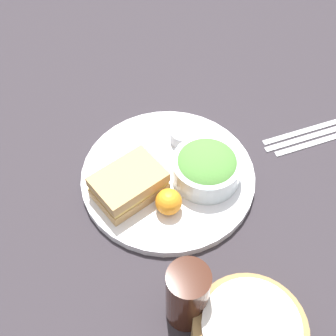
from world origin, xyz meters
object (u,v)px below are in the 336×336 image
at_px(fork, 302,131).
at_px(knife, 307,137).
at_px(sandwich, 129,185).
at_px(drink_glass, 187,296).
at_px(salad_bowl, 207,167).
at_px(dressing_cup, 184,136).
at_px(plate, 168,177).
at_px(bread_basket, 248,333).
at_px(spoon, 311,144).

bearing_deg(fork, knife, -90.00).
distance_m(sandwich, fork, 0.40).
bearing_deg(fork, drink_glass, -143.60).
height_order(salad_bowl, drink_glass, drink_glass).
xyz_separation_m(drink_glass, fork, (-0.42, -0.20, -0.07)).
height_order(dressing_cup, fork, dressing_cup).
distance_m(dressing_cup, fork, 0.26).
relative_size(plate, dressing_cup, 6.13).
relative_size(plate, drink_glass, 2.47).
bearing_deg(plate, salad_bowl, 144.06).
relative_size(bread_basket, fork, 0.93).
height_order(sandwich, spoon, sandwich).
bearing_deg(knife, bread_basket, -132.41).
height_order(dressing_cup, knife, dressing_cup).
distance_m(drink_glass, knife, 0.46).
bearing_deg(bread_basket, salad_bowl, -111.91).
bearing_deg(dressing_cup, drink_glass, 58.61).
bearing_deg(knife, plate, 180.00).
bearing_deg(fork, dressing_cup, 168.35).
distance_m(bread_basket, spoon, 0.44).
relative_size(salad_bowl, drink_glass, 0.96).
bearing_deg(knife, spoon, -90.00).
distance_m(bread_basket, fork, 0.47).
xyz_separation_m(drink_glass, spoon, (-0.41, -0.17, -0.07)).
distance_m(fork, spoon, 0.04).
relative_size(sandwich, dressing_cup, 2.49).
xyz_separation_m(knife, spoon, (0.00, 0.02, 0.00)).
height_order(drink_glass, spoon, drink_glass).
height_order(bread_basket, spoon, bread_basket).
distance_m(sandwich, spoon, 0.39).
xyz_separation_m(sandwich, drink_glass, (0.03, 0.24, 0.02)).
height_order(salad_bowl, knife, salad_bowl).
bearing_deg(salad_bowl, spoon, 172.14).
relative_size(salad_bowl, spoon, 0.79).
xyz_separation_m(salad_bowl, bread_basket, (0.11, 0.29, -0.01)).
bearing_deg(bread_basket, spoon, -144.84).
xyz_separation_m(plate, sandwich, (0.08, 0.00, 0.04)).
bearing_deg(plate, bread_basket, 80.29).
bearing_deg(drink_glass, fork, -154.43).
distance_m(plate, bread_basket, 0.33).
xyz_separation_m(plate, fork, (-0.31, 0.04, -0.01)).
xyz_separation_m(dressing_cup, knife, (-0.23, 0.12, -0.03)).
relative_size(drink_glass, spoon, 0.82).
bearing_deg(plate, spoon, 165.84).
xyz_separation_m(plate, knife, (-0.30, 0.06, -0.01)).
relative_size(bread_basket, spoon, 1.03).
height_order(fork, spoon, same).
bearing_deg(dressing_cup, knife, 153.64).
height_order(plate, spoon, plate).
height_order(sandwich, dressing_cup, sandwich).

